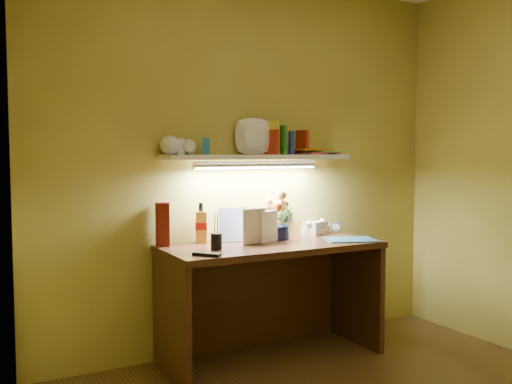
% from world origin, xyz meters
% --- Properties ---
extents(desk, '(1.40, 0.60, 0.75)m').
position_xyz_m(desk, '(0.00, 1.20, 0.38)').
color(desk, '#351D0E').
rests_on(desk, ground).
extents(flower_bouquet, '(0.20, 0.20, 0.31)m').
position_xyz_m(flower_bouquet, '(0.12, 1.35, 0.90)').
color(flower_bouquet, '#0F113B').
rests_on(flower_bouquet, desk).
extents(telephone, '(0.21, 0.18, 0.11)m').
position_xyz_m(telephone, '(0.47, 1.40, 0.80)').
color(telephone, beige).
rests_on(telephone, desk).
extents(desk_clock, '(0.08, 0.06, 0.08)m').
position_xyz_m(desk_clock, '(0.65, 1.42, 0.79)').
color(desk_clock, silver).
rests_on(desk_clock, desk).
extents(whisky_bottle, '(0.09, 0.09, 0.26)m').
position_xyz_m(whisky_bottle, '(-0.39, 1.43, 0.88)').
color(whisky_bottle, '#BF821F').
rests_on(whisky_bottle, desk).
extents(whisky_box, '(0.11, 0.11, 0.27)m').
position_xyz_m(whisky_box, '(-0.65, 1.43, 0.89)').
color(whisky_box, '#5C150D').
rests_on(whisky_box, desk).
extents(pen_cup, '(0.09, 0.09, 0.17)m').
position_xyz_m(pen_cup, '(-0.41, 1.16, 0.83)').
color(pen_cup, black).
rests_on(pen_cup, desk).
extents(art_card, '(0.23, 0.07, 0.22)m').
position_xyz_m(art_card, '(-0.17, 1.38, 0.86)').
color(art_card, white).
rests_on(art_card, desk).
extents(tv_remote, '(0.14, 0.15, 0.02)m').
position_xyz_m(tv_remote, '(-0.54, 0.99, 0.76)').
color(tv_remote, black).
rests_on(tv_remote, desk).
extents(blue_folder, '(0.38, 0.33, 0.01)m').
position_xyz_m(blue_folder, '(0.52, 1.07, 0.75)').
color(blue_folder, teal).
rests_on(blue_folder, desk).
extents(desk_book_a, '(0.17, 0.04, 0.23)m').
position_xyz_m(desk_book_a, '(-0.20, 1.21, 0.86)').
color(desk_book_a, beige).
rests_on(desk_book_a, desk).
extents(desk_book_b, '(0.15, 0.06, 0.21)m').
position_xyz_m(desk_book_b, '(-0.07, 1.21, 0.85)').
color(desk_book_b, white).
rests_on(desk_book_b, desk).
extents(wall_shelf, '(1.32, 0.35, 0.26)m').
position_xyz_m(wall_shelf, '(0.01, 1.38, 1.33)').
color(wall_shelf, white).
rests_on(wall_shelf, ground).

